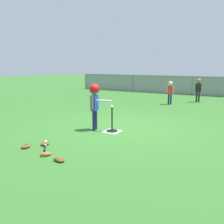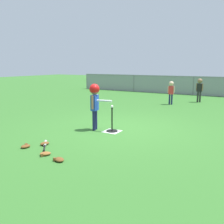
# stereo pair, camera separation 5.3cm
# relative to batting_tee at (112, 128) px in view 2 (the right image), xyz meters

# --- Properties ---
(ground_plane) EXTENTS (60.00, 60.00, 0.00)m
(ground_plane) POSITION_rel_batting_tee_xyz_m (0.08, 0.45, -0.10)
(ground_plane) COLOR #336B28
(home_plate) EXTENTS (0.44, 0.44, 0.01)m
(home_plate) POSITION_rel_batting_tee_xyz_m (-0.00, -0.00, -0.10)
(home_plate) COLOR white
(home_plate) RESTS_ON ground_plane
(batting_tee) EXTENTS (0.32, 0.32, 0.66)m
(batting_tee) POSITION_rel_batting_tee_xyz_m (0.00, 0.00, 0.00)
(batting_tee) COLOR black
(batting_tee) RESTS_ON ground_plane
(baseball_on_tee) EXTENTS (0.07, 0.07, 0.07)m
(baseball_on_tee) POSITION_rel_batting_tee_xyz_m (0.00, -0.00, 0.60)
(baseball_on_tee) COLOR white
(baseball_on_tee) RESTS_ON batting_tee
(batter_child) EXTENTS (0.65, 0.37, 1.31)m
(batter_child) POSITION_rel_batting_tee_xyz_m (-0.50, -0.09, 0.83)
(batter_child) COLOR #191E4C
(batter_child) RESTS_ON ground_plane
(fielder_near_right) EXTENTS (0.32, 0.21, 1.08)m
(fielder_near_right) POSITION_rel_batting_tee_xyz_m (-0.01, 5.44, 0.59)
(fielder_near_right) COLOR #191E4C
(fielder_near_right) RESTS_ON ground_plane
(fielder_deep_left) EXTENTS (0.34, 0.23, 1.17)m
(fielder_deep_left) POSITION_rel_batting_tee_xyz_m (0.98, 6.86, 0.65)
(fielder_deep_left) COLOR #262626
(fielder_deep_left) RESTS_ON ground_plane
(spare_bat_silver) EXTENTS (0.52, 0.57, 0.06)m
(spare_bat_silver) POSITION_rel_batting_tee_xyz_m (-0.71, -1.83, -0.07)
(spare_bat_silver) COLOR silver
(spare_bat_silver) RESTS_ON ground_plane
(glove_by_plate) EXTENTS (0.27, 0.27, 0.07)m
(glove_by_plate) POSITION_rel_batting_tee_xyz_m (-0.26, -2.27, -0.07)
(glove_by_plate) COLOR brown
(glove_by_plate) RESTS_ON ground_plane
(glove_near_bats) EXTENTS (0.18, 0.24, 0.07)m
(glove_near_bats) POSITION_rel_batting_tee_xyz_m (-0.75, -1.80, -0.07)
(glove_near_bats) COLOR brown
(glove_near_bats) RESTS_ON ground_plane
(glove_tossed_aside) EXTENTS (0.26, 0.23, 0.07)m
(glove_tossed_aside) POSITION_rel_batting_tee_xyz_m (0.20, -2.36, -0.07)
(glove_tossed_aside) COLOR brown
(glove_tossed_aside) RESTS_ON ground_plane
(glove_outfield_drop) EXTENTS (0.18, 0.24, 0.07)m
(glove_outfield_drop) POSITION_rel_batting_tee_xyz_m (-0.98, -2.15, -0.07)
(glove_outfield_drop) COLOR brown
(glove_outfield_drop) RESTS_ON ground_plane
(outfield_fence) EXTENTS (16.06, 0.06, 1.15)m
(outfield_fence) POSITION_rel_batting_tee_xyz_m (0.08, 9.70, 0.51)
(outfield_fence) COLOR slate
(outfield_fence) RESTS_ON ground_plane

